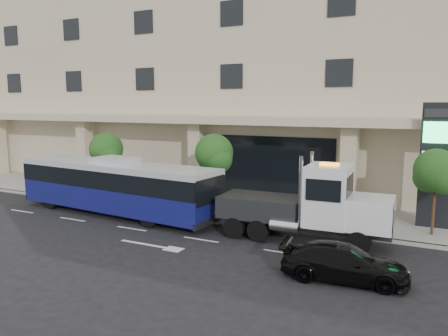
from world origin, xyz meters
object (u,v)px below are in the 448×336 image
object	(u,v)px
tow_truck	(311,206)
black_sedan	(344,263)
city_bus	(116,185)
signage_pylon	(436,165)

from	to	relation	value
tow_truck	black_sedan	world-z (taller)	tow_truck
city_bus	black_sedan	bearing A→B (deg)	-10.55
black_sedan	signage_pylon	world-z (taller)	signage_pylon
city_bus	signage_pylon	xyz separation A→B (m)	(16.11, 4.67, 1.61)
signage_pylon	tow_truck	bearing A→B (deg)	-138.30
city_bus	black_sedan	size ratio (longest dim) A/B	2.95
city_bus	tow_truck	bearing A→B (deg)	5.07
tow_truck	signage_pylon	world-z (taller)	signage_pylon
city_bus	signage_pylon	size ratio (longest dim) A/B	2.13
city_bus	tow_truck	xyz separation A→B (m)	(11.19, -0.00, -0.01)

